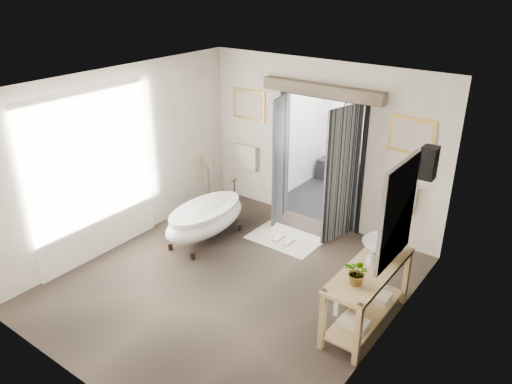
# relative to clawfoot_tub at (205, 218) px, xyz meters

# --- Properties ---
(ground_plane) EXTENTS (5.00, 5.00, 0.00)m
(ground_plane) POSITION_rel_clawfoot_tub_xyz_m (1.15, -0.73, -0.41)
(ground_plane) COLOR brown
(room_shell) EXTENTS (4.52, 5.02, 2.91)m
(room_shell) POSITION_rel_clawfoot_tub_xyz_m (1.12, -0.85, 1.45)
(room_shell) COLOR silver
(room_shell) RESTS_ON ground_plane
(shower_room) EXTENTS (2.22, 2.01, 2.51)m
(shower_room) POSITION_rel_clawfoot_tub_xyz_m (1.15, 3.26, 0.50)
(shower_room) COLOR black
(shower_room) RESTS_ON ground_plane
(back_wall_dressing) EXTENTS (3.82, 0.79, 2.52)m
(back_wall_dressing) POSITION_rel_clawfoot_tub_xyz_m (1.15, 1.58, 1.15)
(back_wall_dressing) COLOR black
(back_wall_dressing) RESTS_ON ground_plane
(clawfoot_tub) EXTENTS (0.77, 1.71, 0.84)m
(clawfoot_tub) POSITION_rel_clawfoot_tub_xyz_m (0.00, 0.00, 0.00)
(clawfoot_tub) COLOR #362618
(clawfoot_tub) RESTS_ON ground_plane
(vanity) EXTENTS (0.57, 1.60, 0.85)m
(vanity) POSITION_rel_clawfoot_tub_xyz_m (3.11, -0.43, 0.10)
(vanity) COLOR tan
(vanity) RESTS_ON ground_plane
(pedestal_mirror) EXTENTS (0.33, 0.21, 1.11)m
(pedestal_mirror) POSITION_rel_clawfoot_tub_xyz_m (-0.82, 0.98, 0.07)
(pedestal_mirror) COLOR #726048
(pedestal_mirror) RESTS_ON ground_plane
(rug) EXTENTS (1.21, 0.81, 0.01)m
(rug) POSITION_rel_clawfoot_tub_xyz_m (1.08, 0.80, -0.40)
(rug) COLOR beige
(rug) RESTS_ON ground_plane
(slippers) EXTENTS (0.32, 0.24, 0.05)m
(slippers) POSITION_rel_clawfoot_tub_xyz_m (1.11, 0.71, -0.37)
(slippers) COLOR silver
(slippers) RESTS_ON rug
(basin) EXTENTS (0.67, 0.67, 0.19)m
(basin) POSITION_rel_clawfoot_tub_xyz_m (3.12, -0.02, 0.54)
(basin) COLOR white
(basin) RESTS_ON vanity
(plant) EXTENTS (0.32, 0.29, 0.33)m
(plant) POSITION_rel_clawfoot_tub_xyz_m (3.15, -0.84, 0.61)
(plant) COLOR gray
(plant) RESTS_ON vanity
(soap_bottle_a) EXTENTS (0.10, 0.10, 0.18)m
(soap_bottle_a) POSITION_rel_clawfoot_tub_xyz_m (3.08, -0.34, 0.53)
(soap_bottle_a) COLOR gray
(soap_bottle_a) RESTS_ON vanity
(soap_bottle_b) EXTENTS (0.13, 0.13, 0.17)m
(soap_bottle_b) POSITION_rel_clawfoot_tub_xyz_m (3.13, 0.15, 0.52)
(soap_bottle_b) COLOR gray
(soap_bottle_b) RESTS_ON vanity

